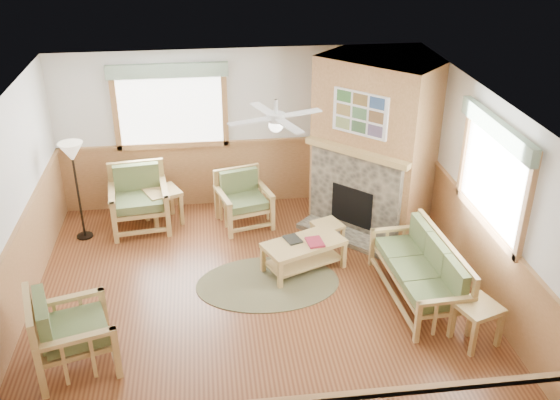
{
  "coord_description": "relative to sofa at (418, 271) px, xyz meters",
  "views": [
    {
      "loc": [
        -0.54,
        -6.82,
        4.99
      ],
      "look_at": [
        0.4,
        0.7,
        1.15
      ],
      "focal_mm": 40.0,
      "sensor_mm": 36.0,
      "label": 1
    }
  ],
  "objects": [
    {
      "name": "wall_back",
      "position": [
        -2.14,
        3.16,
        0.93
      ],
      "size": [
        6.0,
        0.02,
        2.7
      ],
      "primitive_type": "cube",
      "color": "silver",
      "rests_on": "floor"
    },
    {
      "name": "armchair_left",
      "position": [
        -4.32,
        -0.8,
        0.07
      ],
      "size": [
        1.09,
        1.09,
        0.98
      ],
      "primitive_type": null,
      "rotation": [
        0.0,
        0.0,
        1.86
      ],
      "color": "tan",
      "rests_on": "floor"
    },
    {
      "name": "ceiling",
      "position": [
        -2.14,
        0.16,
        2.28
      ],
      "size": [
        6.0,
        6.0,
        0.01
      ],
      "primitive_type": "cube",
      "color": "white",
      "rests_on": "floor"
    },
    {
      "name": "book_red",
      "position": [
        -1.25,
        0.81,
        0.07
      ],
      "size": [
        0.26,
        0.32,
        0.03
      ],
      "primitive_type": "cube",
      "rotation": [
        0.0,
        0.0,
        0.12
      ],
      "color": "maroon",
      "rests_on": "coffee_table"
    },
    {
      "name": "fireplace",
      "position": [
        -0.09,
        2.21,
        0.93
      ],
      "size": [
        3.11,
        3.11,
        2.7
      ],
      "primitive_type": null,
      "rotation": [
        0.0,
        0.0,
        -0.79
      ],
      "color": "#A37142",
      "rests_on": "floor"
    },
    {
      "name": "floor_lamp_left",
      "position": [
        -4.69,
        2.22,
        0.38
      ],
      "size": [
        0.37,
        0.37,
        1.6
      ],
      "primitive_type": null,
      "rotation": [
        0.0,
        0.0,
        -0.02
      ],
      "color": "black",
      "rests_on": "floor"
    },
    {
      "name": "window_back",
      "position": [
        -3.24,
        3.12,
        2.11
      ],
      "size": [
        1.9,
        0.16,
        1.5
      ],
      "primitive_type": null,
      "color": "white",
      "rests_on": "wall_back"
    },
    {
      "name": "braided_rug",
      "position": [
        -1.95,
        0.56,
        -0.42
      ],
      "size": [
        2.15,
        2.15,
        0.01
      ],
      "primitive_type": "cylinder",
      "rotation": [
        0.0,
        0.0,
        -0.08
      ],
      "color": "brown",
      "rests_on": "floor"
    },
    {
      "name": "floor",
      "position": [
        -2.14,
        0.16,
        -0.43
      ],
      "size": [
        6.0,
        6.0,
        0.01
      ],
      "primitive_type": "cube",
      "color": "brown",
      "rests_on": "ground"
    },
    {
      "name": "wall_right",
      "position": [
        0.86,
        0.16,
        0.93
      ],
      "size": [
        0.02,
        6.0,
        2.7
      ],
      "primitive_type": "cube",
      "color": "silver",
      "rests_on": "floor"
    },
    {
      "name": "coffee_table",
      "position": [
        -1.4,
        0.86,
        -0.19
      ],
      "size": [
        1.28,
        0.97,
        0.46
      ],
      "primitive_type": null,
      "rotation": [
        0.0,
        0.0,
        0.4
      ],
      "color": "tan",
      "rests_on": "floor"
    },
    {
      "name": "ceiling_fan",
      "position": [
        -1.84,
        0.46,
        2.24
      ],
      "size": [
        1.59,
        1.59,
        0.36
      ],
      "primitive_type": null,
      "rotation": [
        0.0,
        0.0,
        0.35
      ],
      "color": "white",
      "rests_on": "ceiling"
    },
    {
      "name": "footstool",
      "position": [
        -0.92,
        1.53,
        -0.24
      ],
      "size": [
        0.53,
        0.53,
        0.35
      ],
      "primitive_type": null,
      "rotation": [
        0.0,
        0.0,
        0.38
      ],
      "color": "tan",
      "rests_on": "floor"
    },
    {
      "name": "book_dark",
      "position": [
        -1.55,
        0.93,
        0.06
      ],
      "size": [
        0.28,
        0.32,
        0.03
      ],
      "primitive_type": "cube",
      "rotation": [
        0.0,
        0.0,
        0.33
      ],
      "color": "black",
      "rests_on": "coffee_table"
    },
    {
      "name": "wall_front",
      "position": [
        -2.14,
        -2.84,
        0.93
      ],
      "size": [
        6.0,
        0.02,
        2.7
      ],
      "primitive_type": "cube",
      "color": "silver",
      "rests_on": "floor"
    },
    {
      "name": "end_table_sofa",
      "position": [
        0.41,
        -0.98,
        -0.15
      ],
      "size": [
        0.6,
        0.59,
        0.54
      ],
      "primitive_type": null,
      "rotation": [
        0.0,
        0.0,
        0.33
      ],
      "color": "tan",
      "rests_on": "floor"
    },
    {
      "name": "window_right",
      "position": [
        0.82,
        -0.04,
        2.11
      ],
      "size": [
        0.16,
        1.9,
        1.5
      ],
      "primitive_type": null,
      "color": "white",
      "rests_on": "wall_right"
    },
    {
      "name": "wall_left",
      "position": [
        -5.14,
        0.16,
        0.93
      ],
      "size": [
        0.02,
        6.0,
        2.7
      ],
      "primitive_type": "cube",
      "color": "silver",
      "rests_on": "floor"
    },
    {
      "name": "end_table_chairs",
      "position": [
        -3.45,
        2.54,
        -0.13
      ],
      "size": [
        0.68,
        0.67,
        0.59
      ],
      "primitive_type": null,
      "rotation": [
        0.0,
        0.0,
        0.43
      ],
      "color": "tan",
      "rests_on": "floor"
    },
    {
      "name": "armchair_back_left",
      "position": [
        -3.82,
        2.42,
        0.08
      ],
      "size": [
        1.0,
        1.0,
        1.0
      ],
      "primitive_type": null,
      "rotation": [
        0.0,
        0.0,
        0.13
      ],
      "color": "tan",
      "rests_on": "floor"
    },
    {
      "name": "armchair_back_right",
      "position": [
        -2.15,
        2.32,
        0.02
      ],
      "size": [
        0.95,
        0.95,
        0.87
      ],
      "primitive_type": null,
      "rotation": [
        0.0,
        0.0,
        0.26
      ],
      "color": "tan",
      "rests_on": "floor"
    },
    {
      "name": "wainscot",
      "position": [
        -2.14,
        0.16,
        0.13
      ],
      "size": [
        6.0,
        6.0,
        1.1
      ],
      "primitive_type": null,
      "color": "#A37142",
      "rests_on": "floor"
    },
    {
      "name": "sofa",
      "position": [
        0.0,
        0.0,
        0.0
      ],
      "size": [
        1.87,
        0.86,
        0.84
      ],
      "primitive_type": null,
      "rotation": [
        0.0,
        0.0,
        -1.51
      ],
      "color": "tan",
      "rests_on": "floor"
    },
    {
      "name": "floor_lamp_right",
      "position": [
        0.21,
        1.57,
        0.39
      ],
      "size": [
        0.46,
        0.46,
        1.63
      ],
      "primitive_type": null,
      "rotation": [
        0.0,
        0.0,
        -0.29
      ],
      "color": "black",
      "rests_on": "floor"
    }
  ]
}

